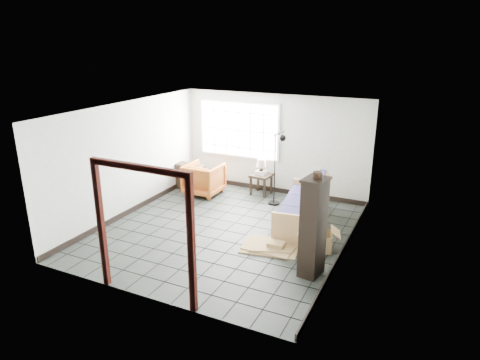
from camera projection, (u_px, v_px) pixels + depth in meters
The scene contains 15 objects.
ground at pixel (226, 231), 9.17m from camera, with size 5.50×5.50×0.00m, color black.
room_shell at pixel (226, 155), 8.66m from camera, with size 5.02×5.52×2.61m.
window_panel at pixel (239, 130), 11.38m from camera, with size 2.32×0.08×1.52m.
doorway_trim at pixel (142, 217), 6.42m from camera, with size 1.80×0.08×2.20m.
futon_sofa at pixel (305, 210), 9.34m from camera, with size 1.15×2.35×1.00m.
armchair at pixel (204, 177), 11.19m from camera, with size 0.88×0.83×0.91m, color maroon.
side_table at pixel (261, 178), 11.16m from camera, with size 0.54×0.54×0.55m.
table_lamp at pixel (261, 164), 11.06m from camera, with size 0.32×0.32×0.41m.
projector at pixel (261, 173), 11.12m from camera, with size 0.30×0.25×0.09m.
floor_lamp at pixel (278, 166), 10.22m from camera, with size 0.50×0.44×1.89m.
console_shelf at pixel (189, 177), 11.61m from camera, with size 0.92×0.45×0.69m.
tall_shelf at pixel (313, 227), 7.20m from camera, with size 0.44×0.53×1.77m.
pot at pixel (317, 175), 6.90m from camera, with size 0.18×0.18×0.11m.
open_box at pixel (318, 241), 8.31m from camera, with size 0.90×0.61×0.47m.
cardboard_pile at pixel (271, 246), 8.40m from camera, with size 1.22×0.96×0.16m.
Camera 1 is at (3.89, -7.40, 3.94)m, focal length 32.00 mm.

